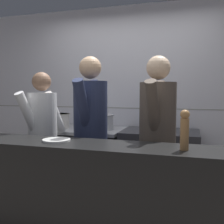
{
  "coord_description": "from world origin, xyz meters",
  "views": [
    {
      "loc": [
        0.86,
        -2.16,
        1.4
      ],
      "look_at": [
        -0.03,
        0.79,
        1.15
      ],
      "focal_mm": 42.0,
      "sensor_mm": 36.0,
      "label": 1
    }
  ],
  "objects_px": {
    "oven_range": "(80,159)",
    "chef_sous": "(91,131)",
    "sauce_pot": "(102,122)",
    "chef_head_cook": "(43,135)",
    "pepper_mill": "(185,129)",
    "plated_dish_main": "(56,140)",
    "stock_pot": "(58,120)",
    "chef_line": "(157,136)",
    "mixing_bowl_steel": "(164,128)"
  },
  "relations": [
    {
      "from": "oven_range",
      "to": "chef_sous",
      "type": "xyz_separation_m",
      "value": [
        0.45,
        -0.76,
        0.54
      ]
    },
    {
      "from": "sauce_pot",
      "to": "chef_head_cook",
      "type": "distance_m",
      "value": 0.84
    },
    {
      "from": "pepper_mill",
      "to": "plated_dish_main",
      "type": "bearing_deg",
      "value": 178.5
    },
    {
      "from": "plated_dish_main",
      "to": "chef_head_cook",
      "type": "distance_m",
      "value": 0.82
    },
    {
      "from": "stock_pot",
      "to": "chef_line",
      "type": "bearing_deg",
      "value": -26.04
    },
    {
      "from": "stock_pot",
      "to": "sauce_pot",
      "type": "height_order",
      "value": "same"
    },
    {
      "from": "oven_range",
      "to": "stock_pot",
      "type": "relative_size",
      "value": 3.55
    },
    {
      "from": "chef_sous",
      "to": "chef_line",
      "type": "distance_m",
      "value": 0.7
    },
    {
      "from": "oven_range",
      "to": "stock_pot",
      "type": "xyz_separation_m",
      "value": [
        -0.31,
        -0.06,
        0.55
      ]
    },
    {
      "from": "stock_pot",
      "to": "chef_head_cook",
      "type": "relative_size",
      "value": 0.21
    },
    {
      "from": "chef_head_cook",
      "to": "chef_line",
      "type": "height_order",
      "value": "chef_line"
    },
    {
      "from": "pepper_mill",
      "to": "chef_sous",
      "type": "height_order",
      "value": "chef_sous"
    },
    {
      "from": "chef_sous",
      "to": "chef_line",
      "type": "relative_size",
      "value": 1.01
    },
    {
      "from": "oven_range",
      "to": "plated_dish_main",
      "type": "height_order",
      "value": "plated_dish_main"
    },
    {
      "from": "chef_line",
      "to": "stock_pot",
      "type": "bearing_deg",
      "value": 158.39
    },
    {
      "from": "chef_line",
      "to": "sauce_pot",
      "type": "bearing_deg",
      "value": 142.08
    },
    {
      "from": "sauce_pot",
      "to": "mixing_bowl_steel",
      "type": "xyz_separation_m",
      "value": [
        0.82,
        0.0,
        -0.05
      ]
    },
    {
      "from": "chef_head_cook",
      "to": "chef_line",
      "type": "bearing_deg",
      "value": 14.39
    },
    {
      "from": "stock_pot",
      "to": "chef_head_cook",
      "type": "bearing_deg",
      "value": -76.95
    },
    {
      "from": "oven_range",
      "to": "mixing_bowl_steel",
      "type": "relative_size",
      "value": 4.39
    },
    {
      "from": "pepper_mill",
      "to": "chef_sous",
      "type": "distance_m",
      "value": 1.14
    },
    {
      "from": "oven_range",
      "to": "pepper_mill",
      "type": "relative_size",
      "value": 4.01
    },
    {
      "from": "chef_head_cook",
      "to": "chef_line",
      "type": "xyz_separation_m",
      "value": [
        1.32,
        -0.08,
        0.07
      ]
    },
    {
      "from": "stock_pot",
      "to": "chef_line",
      "type": "relative_size",
      "value": 0.19
    },
    {
      "from": "sauce_pot",
      "to": "chef_sous",
      "type": "relative_size",
      "value": 0.19
    },
    {
      "from": "oven_range",
      "to": "plated_dish_main",
      "type": "distance_m",
      "value": 1.46
    },
    {
      "from": "stock_pot",
      "to": "chef_sous",
      "type": "xyz_separation_m",
      "value": [
        0.76,
        -0.7,
        -0.01
      ]
    },
    {
      "from": "chef_sous",
      "to": "oven_range",
      "type": "bearing_deg",
      "value": 120.07
    },
    {
      "from": "mixing_bowl_steel",
      "to": "chef_head_cook",
      "type": "bearing_deg",
      "value": -152.52
    },
    {
      "from": "sauce_pot",
      "to": "chef_head_cook",
      "type": "relative_size",
      "value": 0.21
    },
    {
      "from": "plated_dish_main",
      "to": "oven_range",
      "type": "bearing_deg",
      "value": 105.17
    },
    {
      "from": "stock_pot",
      "to": "mixing_bowl_steel",
      "type": "relative_size",
      "value": 1.24
    },
    {
      "from": "oven_range",
      "to": "chef_sous",
      "type": "distance_m",
      "value": 1.03
    },
    {
      "from": "plated_dish_main",
      "to": "chef_sous",
      "type": "height_order",
      "value": "chef_sous"
    },
    {
      "from": "oven_range",
      "to": "chef_head_cook",
      "type": "height_order",
      "value": "chef_head_cook"
    },
    {
      "from": "sauce_pot",
      "to": "plated_dish_main",
      "type": "xyz_separation_m",
      "value": [
        0.04,
        -1.3,
        -0.01
      ]
    },
    {
      "from": "sauce_pot",
      "to": "oven_range",
      "type": "bearing_deg",
      "value": 178.03
    },
    {
      "from": "mixing_bowl_steel",
      "to": "chef_head_cook",
      "type": "height_order",
      "value": "chef_head_cook"
    },
    {
      "from": "stock_pot",
      "to": "oven_range",
      "type": "bearing_deg",
      "value": 10.05
    },
    {
      "from": "plated_dish_main",
      "to": "chef_head_cook",
      "type": "xyz_separation_m",
      "value": [
        -0.52,
        0.62,
        -0.08
      ]
    },
    {
      "from": "stock_pot",
      "to": "pepper_mill",
      "type": "xyz_separation_m",
      "value": [
        1.73,
        -1.29,
        0.14
      ]
    },
    {
      "from": "plated_dish_main",
      "to": "pepper_mill",
      "type": "height_order",
      "value": "pepper_mill"
    },
    {
      "from": "stock_pot",
      "to": "plated_dish_main",
      "type": "xyz_separation_m",
      "value": [
        0.67,
        -1.26,
        -0.01
      ]
    },
    {
      "from": "sauce_pot",
      "to": "chef_line",
      "type": "distance_m",
      "value": 1.13
    },
    {
      "from": "mixing_bowl_steel",
      "to": "pepper_mill",
      "type": "distance_m",
      "value": 1.37
    },
    {
      "from": "stock_pot",
      "to": "plated_dish_main",
      "type": "height_order",
      "value": "stock_pot"
    },
    {
      "from": "sauce_pot",
      "to": "pepper_mill",
      "type": "height_order",
      "value": "pepper_mill"
    },
    {
      "from": "oven_range",
      "to": "chef_head_cook",
      "type": "xyz_separation_m",
      "value": [
        -0.16,
        -0.69,
        0.46
      ]
    },
    {
      "from": "chef_head_cook",
      "to": "oven_range",
      "type": "bearing_deg",
      "value": 94.54
    },
    {
      "from": "plated_dish_main",
      "to": "chef_sous",
      "type": "relative_size",
      "value": 0.14
    }
  ]
}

